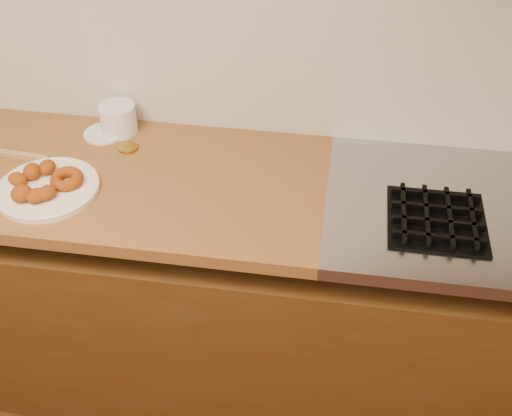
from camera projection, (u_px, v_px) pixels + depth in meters
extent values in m
cube|color=#4A3116|center=(171.00, 295.00, 2.20)|extent=(3.60, 0.60, 0.77)
cube|color=#BAB6A9|center=(173.00, 36.00, 1.91)|extent=(3.60, 0.02, 0.60)
cube|color=black|center=(437.00, 220.00, 1.72)|extent=(0.26, 0.26, 0.01)
cube|color=black|center=(403.00, 213.00, 1.72)|extent=(0.01, 0.24, 0.02)
cube|color=black|center=(440.00, 239.00, 1.64)|extent=(0.24, 0.01, 0.02)
cube|color=black|center=(426.00, 215.00, 1.71)|extent=(0.01, 0.24, 0.02)
cube|color=black|center=(438.00, 223.00, 1.68)|extent=(0.24, 0.01, 0.02)
cube|color=black|center=(449.00, 217.00, 1.70)|extent=(0.01, 0.24, 0.02)
cube|color=black|center=(437.00, 209.00, 1.73)|extent=(0.24, 0.01, 0.02)
cube|color=black|center=(472.00, 219.00, 1.70)|extent=(0.01, 0.24, 0.02)
cube|color=black|center=(436.00, 195.00, 1.78)|extent=(0.24, 0.01, 0.02)
cylinder|color=silver|center=(48.00, 189.00, 1.81)|extent=(0.29, 0.29, 0.02)
torus|color=#8F420B|center=(66.00, 179.00, 1.81)|extent=(0.10, 0.10, 0.04)
ellipsoid|color=#8F420B|center=(32.00, 171.00, 1.83)|extent=(0.06, 0.06, 0.05)
ellipsoid|color=#8F420B|center=(17.00, 179.00, 1.81)|extent=(0.07, 0.06, 0.03)
ellipsoid|color=#8F420B|center=(22.00, 193.00, 1.75)|extent=(0.07, 0.07, 0.04)
ellipsoid|color=#8F420B|center=(36.00, 196.00, 1.75)|extent=(0.08, 0.08, 0.03)
ellipsoid|color=#8F420B|center=(47.00, 167.00, 1.84)|extent=(0.05, 0.06, 0.04)
ellipsoid|color=#8F420B|center=(47.00, 193.00, 1.75)|extent=(0.06, 0.07, 0.04)
cylinder|color=white|center=(118.00, 119.00, 2.03)|extent=(0.15, 0.15, 0.09)
cylinder|color=silver|center=(104.00, 134.00, 2.04)|extent=(0.15, 0.15, 0.01)
cylinder|color=olive|center=(128.00, 148.00, 1.98)|extent=(0.07, 0.07, 0.01)
cube|color=#9E8249|center=(22.00, 155.00, 1.94)|extent=(0.17, 0.04, 0.01)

